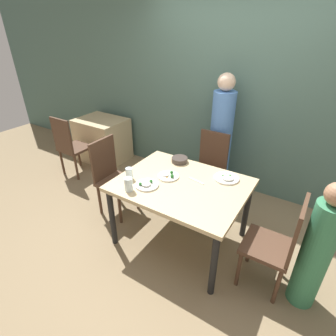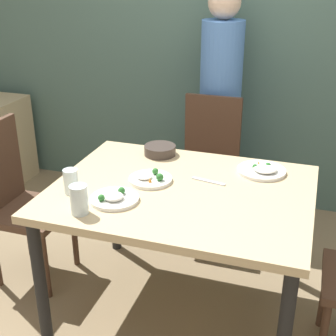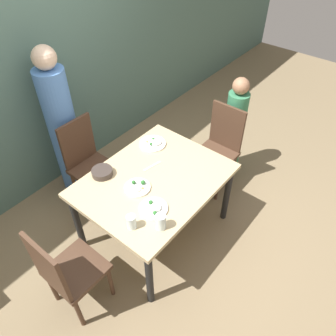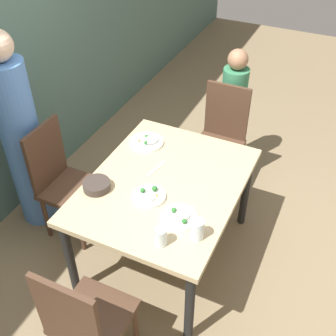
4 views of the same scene
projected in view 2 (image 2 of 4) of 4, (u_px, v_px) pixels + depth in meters
The scene contains 13 objects.
ground_plane at pixel (180, 307), 2.59m from camera, with size 10.00×10.00×0.00m, color #847051.
wall_back at pixel (241, 24), 3.28m from camera, with size 10.00×0.06×2.70m.
dining_table at pixel (181, 203), 2.32m from camera, with size 1.26×0.99×0.73m.
chair_adult_spot at pixel (208, 165), 3.13m from camera, with size 0.40×0.40×0.95m.
chair_empty_left at pixel (19, 199), 2.68m from camera, with size 0.40×0.40×0.95m.
person_adult at pixel (219, 114), 3.29m from camera, with size 0.29×0.29×1.62m.
bowl_curry at pixel (160, 150), 2.68m from camera, with size 0.18×0.18×0.05m.
plate_rice_adult at pixel (114, 198), 2.17m from camera, with size 0.23×0.23×0.05m.
plate_rice_child at pixel (150, 179), 2.36m from camera, with size 0.22×0.22×0.06m.
plate_noodles at pixel (262, 170), 2.46m from camera, with size 0.25×0.25×0.05m.
glass_water_tall at pixel (79, 200), 2.04m from camera, with size 0.08×0.08×0.13m.
glass_water_short at pixel (71, 181), 2.23m from camera, with size 0.07×0.07×0.12m.
fork_steel at pixel (208, 181), 2.36m from camera, with size 0.18×0.05×0.01m.
Camera 2 is at (0.58, -1.97, 1.75)m, focal length 50.00 mm.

